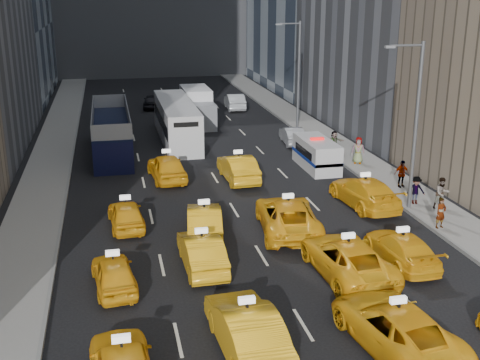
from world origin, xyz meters
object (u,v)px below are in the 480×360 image
object	(u,v)px
nypd_van	(317,154)
city_bus	(176,121)
pedestrian_0	(441,213)
double_decker	(111,131)
box_truck	(197,107)

from	to	relation	value
nypd_van	city_bus	size ratio (longest dim) A/B	0.41
nypd_van	pedestrian_0	world-z (taller)	nypd_van
double_decker	pedestrian_0	bearing A→B (deg)	-56.15
city_bus	pedestrian_0	world-z (taller)	city_bus
city_bus	pedestrian_0	xyz separation A→B (m)	(10.56, -21.51, -0.59)
nypd_van	pedestrian_0	size ratio (longest dim) A/B	3.15
nypd_van	pedestrian_0	bearing A→B (deg)	-75.86
double_decker	box_truck	distance (m)	11.37
nypd_van	city_bus	xyz separation A→B (m)	(-8.21, 9.79, 0.58)
double_decker	pedestrian_0	xyz separation A→B (m)	(15.63, -18.58, -0.70)
nypd_van	box_truck	xyz separation A→B (m)	(-5.71, 15.34, 0.59)
double_decker	city_bus	bearing A→B (deg)	23.86
nypd_van	double_decker	distance (m)	14.96
pedestrian_0	box_truck	bearing A→B (deg)	94.65
pedestrian_0	city_bus	bearing A→B (deg)	104.21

